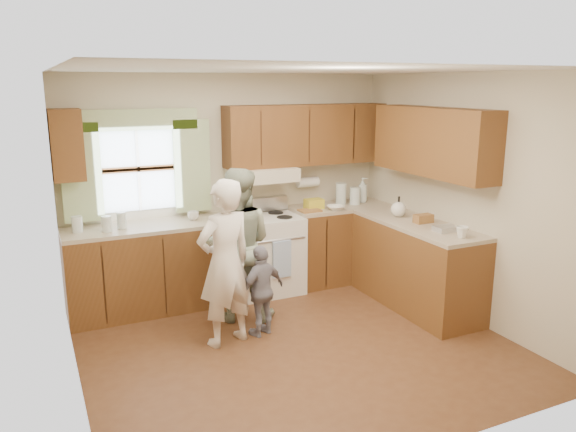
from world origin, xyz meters
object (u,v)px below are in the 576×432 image
woman_left (225,263)px  stove (266,253)px  woman_right (237,245)px  child (262,291)px

woman_left → stove: bearing=-143.8°
stove → woman_right: (-0.56, -0.59, 0.32)m
woman_left → woman_right: woman_right is taller
woman_left → child: 0.50m
woman_right → woman_left: bearing=85.7°
woman_right → child: (0.07, -0.49, -0.34)m
stove → woman_right: woman_right is taller
woman_left → child: (0.37, 0.02, -0.33)m
woman_right → child: size_ratio=1.75×
child → stove: bearing=-135.0°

